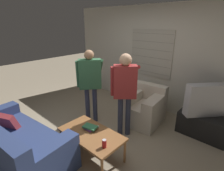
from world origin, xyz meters
TOP-DOWN VIEW (x-y plane):
  - ground_plane at (0.00, 0.00)m, footprint 16.00×16.00m
  - wall_back at (-0.00, 2.03)m, footprint 5.20×0.08m
  - couch_blue at (-0.57, -1.23)m, footprint 2.04×1.11m
  - armchair_beige at (0.32, 1.20)m, footprint 0.85×0.92m
  - coffee_table at (0.29, -0.34)m, footprint 1.08×0.59m
  - tv_stand at (1.48, 1.56)m, footprint 0.90×0.53m
  - tv at (1.48, 1.56)m, footprint 0.72×0.77m
  - person_left_standing at (-0.54, 0.39)m, footprint 0.50×0.79m
  - person_right_standing at (0.29, 0.51)m, footprint 0.50×0.82m
  - book_stack at (0.19, -0.28)m, footprint 0.26×0.20m
  - soda_can at (0.68, -0.44)m, footprint 0.07×0.07m
  - spare_remote at (0.22, -0.20)m, footprint 0.11×0.13m

SIDE VIEW (x-z plane):
  - ground_plane at x=0.00m, z-range 0.00..0.00m
  - tv_stand at x=1.48m, z-range 0.00..0.45m
  - couch_blue at x=-0.57m, z-range -0.11..0.72m
  - armchair_beige at x=0.32m, z-range -0.06..0.75m
  - coffee_table at x=0.29m, z-range 0.19..0.64m
  - spare_remote at x=0.22m, z-range 0.45..0.48m
  - book_stack at x=0.19m, z-range 0.46..0.52m
  - soda_can at x=0.68m, z-range 0.45..0.58m
  - tv at x=1.48m, z-range 0.45..1.08m
  - person_left_standing at x=-0.54m, z-range 0.22..1.85m
  - person_right_standing at x=0.29m, z-range 0.22..1.86m
  - wall_back at x=0.00m, z-range 0.00..2.55m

